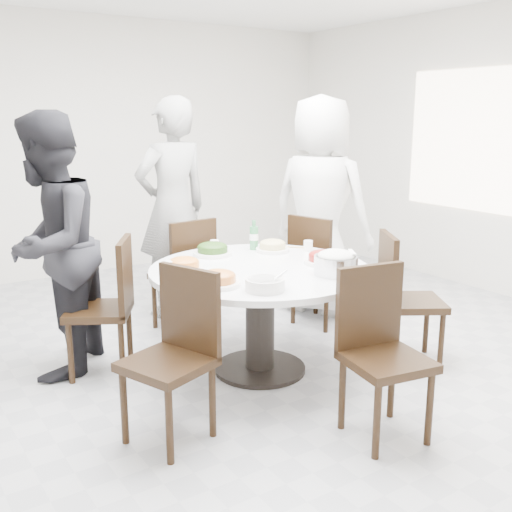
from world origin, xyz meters
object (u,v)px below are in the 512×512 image
chair_se (412,299)px  chair_s (387,357)px  chair_sw (167,360)px  diner_left (50,246)px  soup_bowl (265,284)px  beverage_bottle (254,235)px  dining_table (260,320)px  chair_n (182,274)px  chair_ne (322,269)px  diner_right (320,207)px  rice_bowl (336,265)px  chair_nw (99,307)px  diner_middle (173,208)px

chair_se → chair_s: bearing=157.1°
chair_sw → diner_left: size_ratio=0.53×
chair_se → soup_bowl: chair_se is taller
chair_sw → beverage_bottle: bearing=108.6°
dining_table → chair_n: size_ratio=1.58×
chair_ne → beverage_bottle: 0.82m
chair_s → diner_left: bearing=133.5°
chair_sw → diner_right: (2.11, 1.28, 0.49)m
chair_ne → rice_bowl: chair_ne is taller
chair_nw → chair_sw: (0.00, -1.07, 0.00)m
chair_ne → diner_right: diner_right is taller
rice_bowl → soup_bowl: rice_bowl is taller
beverage_bottle → chair_ne: bearing=3.9°
chair_n → chair_nw: same height
chair_nw → diner_middle: size_ratio=0.50×
dining_table → beverage_bottle: 0.74m
chair_sw → soup_bowl: chair_sw is taller
chair_ne → diner_left: diner_left is taller
rice_bowl → chair_s: bearing=-108.1°
chair_sw → chair_ne: bearing=97.6°
rice_bowl → diner_middle: bearing=97.4°
beverage_bottle → chair_n: bearing=121.1°
chair_se → diner_middle: bearing=57.3°
chair_n → diner_left: 1.21m
chair_nw → diner_right: diner_right is taller
diner_left → beverage_bottle: 1.48m
chair_sw → diner_middle: diner_middle is taller
chair_nw → rice_bowl: (1.25, -1.00, 0.34)m
chair_n → chair_s: 2.17m
chair_nw → chair_sw: bearing=30.6°
diner_right → diner_left: bearing=65.7°
diner_left → chair_ne: bearing=120.2°
diner_right → rice_bowl: 1.50m
chair_ne → diner_right: bearing=-50.6°
dining_table → chair_nw: chair_nw is taller
diner_left → beverage_bottle: diner_left is taller
chair_n → rice_bowl: chair_n is taller
chair_sw → diner_middle: (1.00, 1.95, 0.48)m
rice_bowl → soup_bowl: size_ratio=1.20×
soup_bowl → rice_bowl: bearing=4.3°
chair_n → beverage_bottle: 0.77m
diner_middle → diner_left: (-1.24, -0.69, -0.06)m
dining_table → chair_se: 1.10m
chair_n → chair_sw: same height
chair_nw → chair_ne: bearing=118.8°
chair_s → soup_bowl: (-0.36, 0.66, 0.31)m
chair_s → rice_bowl: chair_s is taller
chair_nw → rice_bowl: bearing=81.5°
rice_bowl → beverage_bottle: bearing=92.7°
rice_bowl → beverage_bottle: size_ratio=1.24×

